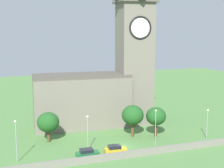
% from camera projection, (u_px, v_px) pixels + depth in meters
% --- Properties ---
extents(ground_plane, '(200.00, 200.00, 0.00)m').
position_uv_depth(ground_plane, '(100.00, 127.00, 80.19)').
color(ground_plane, '#517F42').
extents(church, '(30.49, 11.85, 35.08)m').
position_uv_depth(church, '(105.00, 79.00, 80.70)').
color(church, slate).
rests_on(church, ground).
extents(quay_barrier, '(49.26, 0.70, 1.25)m').
position_uv_depth(quay_barrier, '(133.00, 154.00, 60.95)').
color(quay_barrier, gray).
rests_on(quay_barrier, ground).
extents(car_green, '(4.27, 2.18, 1.80)m').
position_uv_depth(car_green, '(87.00, 153.00, 60.38)').
color(car_green, '#1E6B38').
rests_on(car_green, ground).
extents(car_yellow, '(4.40, 2.44, 1.71)m').
position_uv_depth(car_yellow, '(115.00, 149.00, 62.50)').
color(car_yellow, gold).
rests_on(car_yellow, ground).
extents(streetlamp_west_end, '(0.44, 0.44, 7.84)m').
position_uv_depth(streetlamp_west_end, '(16.00, 135.00, 57.69)').
color(streetlamp_west_end, '#9EA0A5').
rests_on(streetlamp_west_end, ground).
extents(streetlamp_west_mid, '(0.44, 0.44, 7.26)m').
position_uv_depth(streetlamp_west_mid, '(88.00, 128.00, 63.06)').
color(streetlamp_west_mid, '#9EA0A5').
rests_on(streetlamp_west_mid, ground).
extents(streetlamp_central, '(0.44, 0.44, 7.61)m').
position_uv_depth(streetlamp_central, '(156.00, 122.00, 66.38)').
color(streetlamp_central, '#9EA0A5').
rests_on(streetlamp_central, ground).
extents(streetlamp_east_mid, '(0.44, 0.44, 6.61)m').
position_uv_depth(streetlamp_east_mid, '(207.00, 119.00, 70.77)').
color(streetlamp_east_mid, '#9EA0A5').
rests_on(streetlamp_east_mid, ground).
extents(tree_riverside_east, '(4.46, 4.46, 6.66)m').
position_uv_depth(tree_riverside_east, '(156.00, 116.00, 72.25)').
color(tree_riverside_east, brown).
rests_on(tree_riverside_east, ground).
extents(tree_churchyard, '(4.69, 4.69, 6.46)m').
position_uv_depth(tree_churchyard, '(48.00, 122.00, 68.63)').
color(tree_churchyard, brown).
rests_on(tree_churchyard, ground).
extents(tree_by_tower, '(4.88, 4.88, 7.17)m').
position_uv_depth(tree_by_tower, '(133.00, 115.00, 71.94)').
color(tree_by_tower, brown).
rests_on(tree_by_tower, ground).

